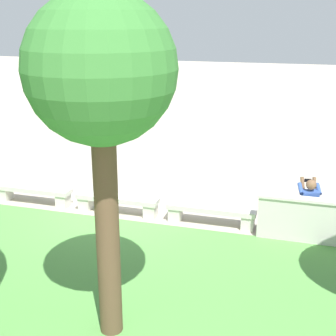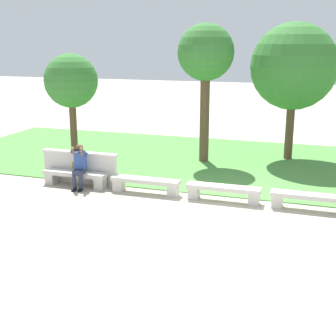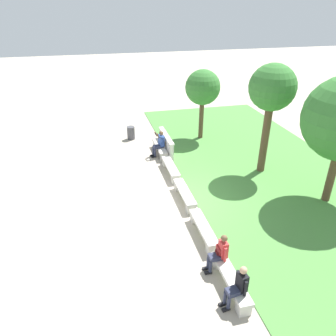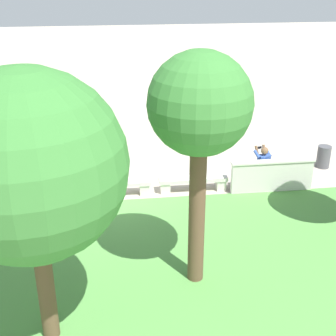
{
  "view_description": "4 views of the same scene",
  "coord_description": "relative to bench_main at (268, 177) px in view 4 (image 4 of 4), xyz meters",
  "views": [
    {
      "loc": [
        -4.14,
        9.79,
        4.6
      ],
      "look_at": [
        -1.08,
        -0.72,
        1.04
      ],
      "focal_mm": 50.0,
      "sensor_mm": 36.0,
      "label": 1
    },
    {
      "loc": [
        2.42,
        -12.23,
        4.29
      ],
      "look_at": [
        -1.44,
        -0.56,
        0.98
      ],
      "focal_mm": 50.0,
      "sensor_mm": 36.0,
      "label": 2
    },
    {
      "loc": [
        10.7,
        -3.27,
        7.31
      ],
      "look_at": [
        -1.35,
        -0.36,
        0.84
      ],
      "focal_mm": 35.0,
      "sensor_mm": 36.0,
      "label": 3
    },
    {
      "loc": [
        0.03,
        12.47,
        6.38
      ],
      "look_at": [
        -1.57,
        -0.1,
        0.75
      ],
      "focal_mm": 50.0,
      "sensor_mm": 36.0,
      "label": 4
    }
  ],
  "objects": [
    {
      "name": "ground_plane",
      "position": [
        4.64,
        0.0,
        -0.3
      ],
      "size": [
        80.0,
        80.0,
        0.0
      ],
      "primitive_type": "plane",
      "color": "#B2A593"
    },
    {
      "name": "grass_strip",
      "position": [
        4.64,
        4.38,
        -0.29
      ],
      "size": [
        23.34,
        8.0,
        0.03
      ],
      "primitive_type": "cube",
      "color": "#518E42",
      "rests_on": "ground"
    },
    {
      "name": "bench_main",
      "position": [
        0.0,
        0.0,
        0.0
      ],
      "size": [
        2.06,
        0.4,
        0.45
      ],
      "color": "beige",
      "rests_on": "ground"
    },
    {
      "name": "bench_near",
      "position": [
        2.32,
        0.0,
        0.0
      ],
      "size": [
        2.06,
        0.4,
        0.45
      ],
      "color": "beige",
      "rests_on": "ground"
    },
    {
      "name": "bench_mid",
      "position": [
        4.64,
        0.0,
        0.0
      ],
      "size": [
        2.06,
        0.4,
        0.45
      ],
      "color": "beige",
      "rests_on": "ground"
    },
    {
      "name": "bench_far",
      "position": [
        6.96,
        0.0,
        0.0
      ],
      "size": [
        2.06,
        0.4,
        0.45
      ],
      "color": "beige",
      "rests_on": "ground"
    },
    {
      "name": "backrest_wall_with_plaque",
      "position": [
        0.0,
        0.34,
        0.21
      ],
      "size": [
        2.52,
        0.24,
        1.01
      ],
      "color": "beige",
      "rests_on": "ground"
    },
    {
      "name": "person_photographer",
      "position": [
        0.22,
        -0.08,
        0.43
      ],
      "size": [
        0.53,
        0.77,
        1.32
      ],
      "color": "black",
      "rests_on": "ground"
    },
    {
      "name": "tree_right_background",
      "position": [
        5.97,
        5.57,
        3.13
      ],
      "size": [
        3.13,
        3.13,
        5.02
      ],
      "color": "brown",
      "rests_on": "ground"
    },
    {
      "name": "tree_far_back",
      "position": [
        3.02,
        4.22,
        3.55
      ],
      "size": [
        2.0,
        2.0,
        4.96
      ],
      "color": "brown",
      "rests_on": "ground"
    },
    {
      "name": "trash_bin",
      "position": [
        -2.33,
        -1.2,
        0.07
      ],
      "size": [
        0.44,
        0.44,
        0.75
      ],
      "primitive_type": "cylinder",
      "color": "#4C4C51",
      "rests_on": "ground"
    }
  ]
}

